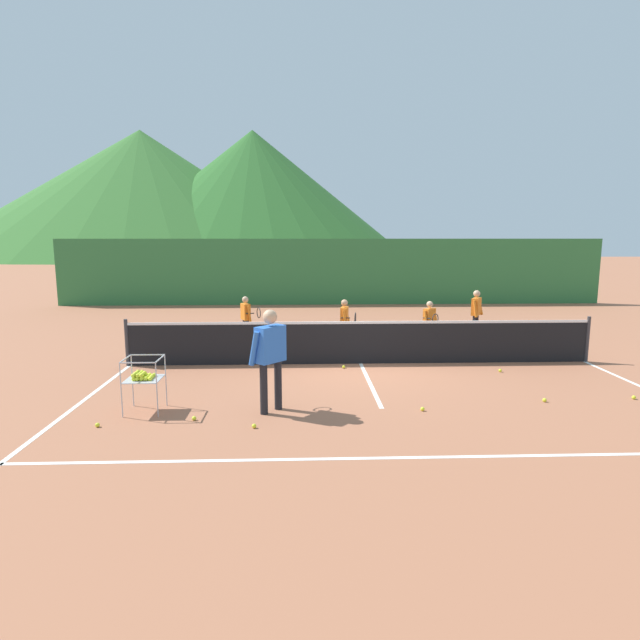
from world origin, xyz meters
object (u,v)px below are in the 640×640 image
Objects in this scene: tennis_ball_3 at (634,397)px; student_2 at (430,320)px; ball_cart at (143,376)px; tennis_ball_0 at (344,367)px; tennis_ball_4 at (423,409)px; tennis_ball_6 at (545,400)px; student_0 at (246,315)px; tennis_ball_2 at (194,418)px; tennis_net at (361,342)px; student_1 at (345,319)px; tennis_ball_1 at (500,370)px; tennis_ball_7 at (254,426)px; student_3 at (476,310)px; instructor at (270,351)px; tennis_ball_5 at (97,425)px.

student_2 is at bearing 120.11° from tennis_ball_3.
ball_cart is 4.46m from tennis_ball_0.
tennis_ball_4 is at bearing -104.92° from student_2.
student_0 is at bearing 136.73° from tennis_ball_6.
tennis_ball_0 is 4.10m from tennis_ball_2.
tennis_ball_2 is at bearing -175.24° from tennis_ball_4.
tennis_ball_2 is (-3.03, -3.57, -0.47)m from tennis_net.
student_1 reaches higher than tennis_ball_2.
tennis_ball_1 is 5.83m from tennis_ball_7.
student_1 reaches higher than tennis_ball_4.
tennis_ball_0 is 1.00× the size of tennis_ball_3.
tennis_ball_2 is (0.90, -0.46, -0.56)m from ball_cart.
tennis_ball_2 is at bearing -27.18° from ball_cart.
tennis_net is at bearing -142.34° from student_3.
student_1 is at bearing 71.46° from instructor.
student_1 reaches higher than tennis_ball_3.
tennis_ball_5 is at bearing -172.71° from tennis_ball_6.
student_3 reaches higher than tennis_ball_4.
tennis_ball_5 is (-6.40, -5.47, -0.70)m from student_2.
tennis_net is 3.71m from instructor.
student_2 reaches higher than tennis_ball_0.
student_1 is 5.99m from tennis_ball_2.
tennis_ball_2 is at bearing -129.66° from tennis_ball_0.
student_3 is at bearing 15.72° from student_1.
tennis_ball_1 is at bearing 90.25° from tennis_ball_6.
tennis_ball_1 and tennis_ball_3 have the same top height.
tennis_net is 154.39× the size of tennis_ball_4.
student_1 is at bearing 124.44° from tennis_ball_6.
tennis_net is 154.39× the size of tennis_ball_5.
tennis_ball_2 is 1.42m from tennis_ball_5.
student_3 is 5.66m from tennis_ball_3.
tennis_ball_6 is at bearing -44.79° from tennis_net.
tennis_net reaches higher than tennis_ball_3.
tennis_ball_0 is at bearing 37.38° from ball_cart.
tennis_net is 154.39× the size of tennis_ball_3.
student_0 is at bearing 88.02° from tennis_ball_2.
tennis_ball_4 is at bearing -115.69° from student_3.
tennis_ball_2 is (-2.81, -5.24, -0.73)m from student_1.
tennis_ball_0 is 3.89m from tennis_ball_7.
tennis_ball_0 is at bearing 50.34° from tennis_ball_2.
tennis_ball_3 is (1.66, -1.93, 0.00)m from tennis_ball_1.
instructor is 1.35× the size of student_0.
instructor is at bearing -153.82° from tennis_ball_1.
student_1 is 2.22m from tennis_ball_0.
tennis_ball_6 is (5.72, -5.38, -0.72)m from student_0.
tennis_ball_4 and tennis_ball_7 have the same top height.
tennis_ball_4 is (1.07, -2.85, 0.00)m from tennis_ball_0.
tennis_ball_5 is 7.39m from tennis_ball_6.
student_0 reaches higher than tennis_net.
tennis_ball_6 is at bearing 6.71° from tennis_ball_2.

